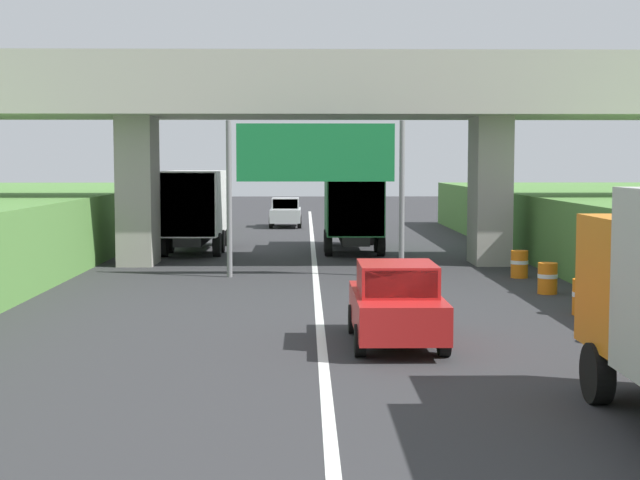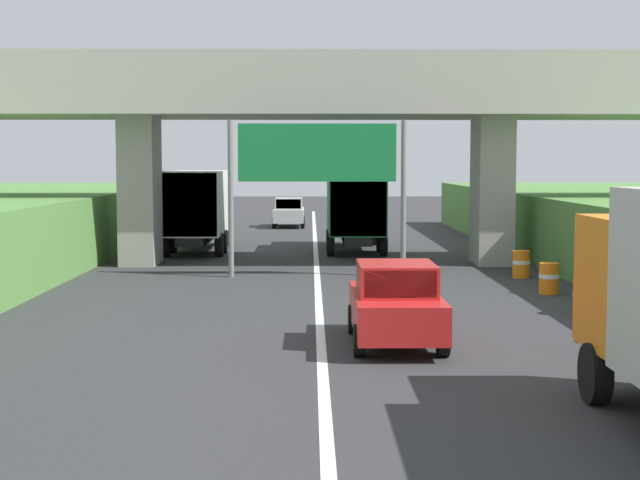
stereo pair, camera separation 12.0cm
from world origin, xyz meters
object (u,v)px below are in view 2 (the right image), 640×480
Objects in this scene: car_red at (396,304)px; construction_barrel_5 at (521,264)px; overhead_highway_sign at (317,162)px; car_silver at (289,212)px; construction_barrel_2 at (632,323)px; truck_green at (354,206)px; truck_black at (199,206)px; construction_barrel_4 at (549,278)px; construction_barrel_3 at (584,297)px.

car_red reaches higher than construction_barrel_5.
overhead_highway_sign is 24.52m from car_silver.
truck_green is at bearing 102.89° from construction_barrel_2.
truck_black is 1.78× the size of car_red.
construction_barrel_2 is (11.44, -20.80, -1.47)m from truck_black.
overhead_highway_sign is at bearing -61.27° from truck_black.
truck_black is 17.67m from construction_barrel_4.
car_red is at bearing -72.54° from truck_black.
overhead_highway_sign is 1.43× the size of car_silver.
construction_barrel_4 is at bearing -48.66° from truck_black.
construction_barrel_3 is at bearing -91.12° from construction_barrel_4.
car_silver is 4.56× the size of construction_barrel_2.
truck_green is 14.38m from construction_barrel_4.
truck_black is at bearing -178.38° from truck_green.
construction_barrel_2 is 1.00× the size of construction_barrel_4.
car_silver reaches higher than construction_barrel_3.
construction_barrel_3 is (11.56, -17.01, -1.47)m from truck_black.
construction_barrel_3 is 1.00× the size of construction_barrel_4.
truck_black reaches higher than construction_barrel_5.
construction_barrel_3 is (5.03, 3.73, -0.40)m from car_red.
truck_black is 1.78× the size of car_silver.
car_red is (-0.11, -20.93, -1.08)m from truck_green.
construction_barrel_2 and construction_barrel_4 have the same top height.
truck_green is 21.58m from construction_barrel_2.
truck_green is at bearing 89.69° from car_red.
truck_green is 8.11× the size of construction_barrel_3.
car_silver reaches higher than construction_barrel_5.
truck_green is 10.96m from construction_barrel_5.
truck_black is at bearing 131.34° from construction_barrel_4.
truck_green is 8.11× the size of construction_barrel_5.
construction_barrel_2 and construction_barrel_3 have the same top height.
construction_barrel_5 is (5.15, 11.30, -0.40)m from car_red.
car_red is 1.00× the size of car_silver.
car_silver is at bearing 94.85° from car_red.
construction_barrel_4 is at bearing -31.93° from overhead_highway_sign.
overhead_highway_sign is 0.81× the size of truck_black.
construction_barrel_5 is (0.12, 7.58, 0.00)m from construction_barrel_3.
car_silver is at bearing 101.89° from truck_green.
car_silver is at bearing 102.47° from construction_barrel_2.
construction_barrel_5 is (11.68, -9.43, -1.47)m from truck_black.
car_silver reaches higher than construction_barrel_4.
overhead_highway_sign reaches higher than car_red.
construction_barrel_2 is (4.80, -20.98, -1.47)m from truck_green.
construction_barrel_3 is (4.92, -17.20, -1.47)m from truck_green.
construction_barrel_4 and construction_barrel_5 have the same top height.
truck_green reaches higher than car_silver.
car_red is at bearing -114.51° from construction_barrel_5.
truck_green reaches higher than construction_barrel_2.
construction_barrel_5 is at bearing -38.93° from truck_black.
car_red is 36.10m from car_silver.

